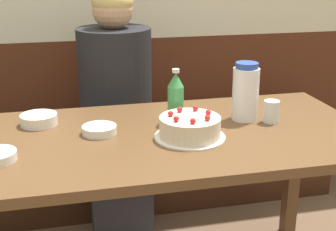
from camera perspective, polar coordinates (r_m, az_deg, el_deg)
The scene contains 9 objects.
bench_seat at distance 2.64m, azimuth -4.61°, elevation -5.98°, with size 2.30×0.38×0.45m.
dining_table at distance 1.73m, azimuth -0.77°, elevation -4.95°, with size 1.54×0.76×0.72m.
birthday_cake at distance 1.64m, azimuth 2.68°, elevation -1.48°, with size 0.25×0.25×0.10m.
water_pitcher at distance 1.83m, azimuth 9.43°, elevation 2.84°, with size 0.10×0.10×0.23m.
soju_bottle at distance 1.78m, azimuth 0.94°, elevation 2.23°, with size 0.06×0.06×0.21m.
bowl_soup_white at distance 1.84m, azimuth -15.46°, elevation -0.49°, with size 0.14×0.14×0.04m.
bowl_side_dish at distance 1.70m, azimuth -8.37°, elevation -1.74°, with size 0.12×0.12×0.03m.
glass_water_tall at distance 1.84m, azimuth 12.48°, elevation 0.48°, with size 0.06×0.06×0.09m.
person_teal_shirt at distance 2.32m, azimuth -6.29°, elevation -0.01°, with size 0.35×0.35×1.21m.
Camera 1 is at (-0.34, -1.54, 1.33)m, focal length 50.00 mm.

